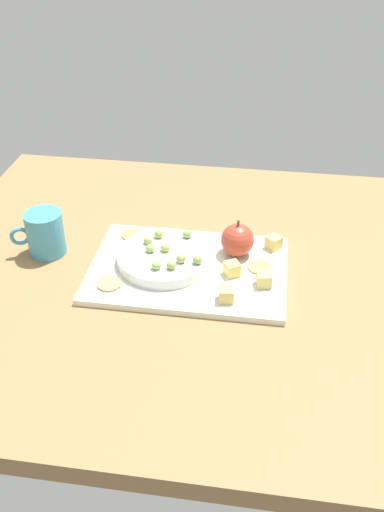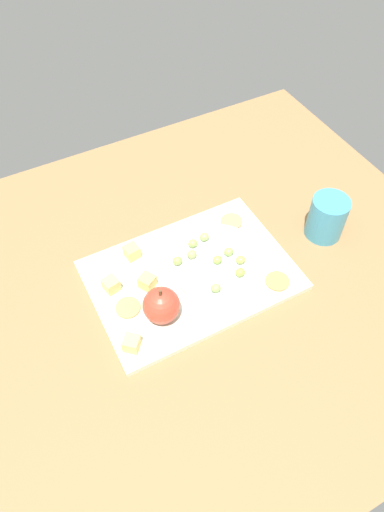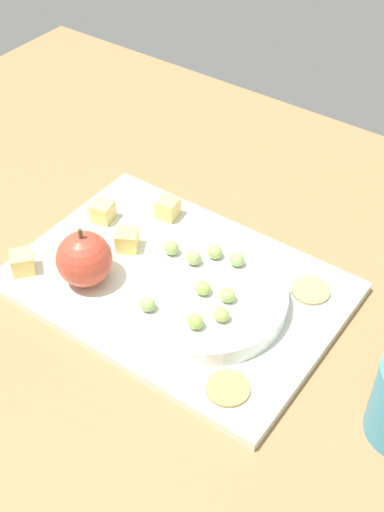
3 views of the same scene
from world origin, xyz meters
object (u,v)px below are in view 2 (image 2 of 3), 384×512
at_px(apple_whole, 161,305).
at_px(cheese_cube_0, 147,282).
at_px(cheese_cube_1, 111,285).
at_px(grape_5, 192,254).
at_px(cracker_0, 128,308).
at_px(cracker_1, 232,221).
at_px(grape_6, 240,272).
at_px(grape_8, 193,243).
at_px(cracker_2, 277,281).
at_px(grape_1, 241,260).
at_px(grape_4, 177,261).
at_px(grape_3, 216,288).
at_px(platter, 191,275).
at_px(grape_7, 204,237).
at_px(cup, 327,217).
at_px(cheese_cube_2, 132,343).
at_px(serving_dish, 215,263).
at_px(cheese_cube_3, 132,252).
at_px(grape_0, 228,251).
at_px(grape_2, 217,260).

xyz_separation_m(apple_whole, cheese_cube_0, (-0.00, -0.07, -0.02)).
relative_size(cheese_cube_1, grape_5, 1.41).
height_order(cracker_0, cracker_1, same).
relative_size(cheese_cube_1, grape_6, 1.41).
distance_m(grape_5, grape_6, 0.10).
distance_m(cheese_cube_0, grape_8, 0.12).
height_order(cracker_2, grape_1, grape_1).
bearing_deg(cracker_1, grape_4, 21.20).
height_order(cheese_cube_1, grape_3, grape_3).
xyz_separation_m(platter, apple_whole, (0.09, 0.06, 0.04)).
distance_m(grape_1, grape_4, 0.12).
relative_size(cheese_cube_1, grape_7, 1.41).
bearing_deg(cup, cheese_cube_1, -8.13).
xyz_separation_m(apple_whole, grape_3, (-0.10, 0.01, -0.00)).
distance_m(platter, cheese_cube_2, 0.18).
relative_size(serving_dish, cheese_cube_3, 6.96).
height_order(cracker_0, cup, cup).
relative_size(grape_0, grape_8, 1.00).
height_order(grape_2, grape_7, same).
xyz_separation_m(serving_dish, grape_4, (0.07, -0.02, 0.02)).
relative_size(apple_whole, cheese_cube_3, 2.51).
bearing_deg(platter, grape_8, -121.48).
distance_m(apple_whole, cheese_cube_0, 0.07).
bearing_deg(grape_3, cheese_cube_3, -59.40).
height_order(cheese_cube_1, cup, cup).
relative_size(cheese_cube_2, grape_3, 1.41).
distance_m(cheese_cube_2, grape_4, 0.18).
bearing_deg(grape_1, grape_8, -51.77).
bearing_deg(grape_7, serving_dish, 85.38).
distance_m(cheese_cube_0, grape_1, 0.18).
bearing_deg(cup, apple_whole, 4.81).
bearing_deg(cup, cracker_2, 22.69).
distance_m(cheese_cube_0, grape_6, 0.17).
bearing_deg(apple_whole, cup, -175.19).
height_order(cheese_cube_1, grape_7, grape_7).
bearing_deg(grape_8, grape_6, 113.48).
bearing_deg(platter, cheese_cube_0, -8.22).
xyz_separation_m(apple_whole, cup, (-0.38, -0.03, -0.00)).
xyz_separation_m(cracker_2, grape_8, (0.11, -0.13, 0.03)).
bearing_deg(grape_0, grape_7, -66.87).
height_order(grape_1, grape_3, same).
height_order(cheese_cube_0, grape_5, grape_5).
bearing_deg(grape_8, cheese_cube_2, 35.36).
distance_m(serving_dish, cheese_cube_2, 0.22).
height_order(apple_whole, cracker_2, apple_whole).
relative_size(platter, grape_3, 20.25).
bearing_deg(apple_whole, cheese_cube_0, -92.98).
xyz_separation_m(cheese_cube_2, cracker_1, (-0.30, -0.17, -0.01)).
relative_size(grape_5, grape_7, 1.00).
height_order(cheese_cube_3, cup, cup).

